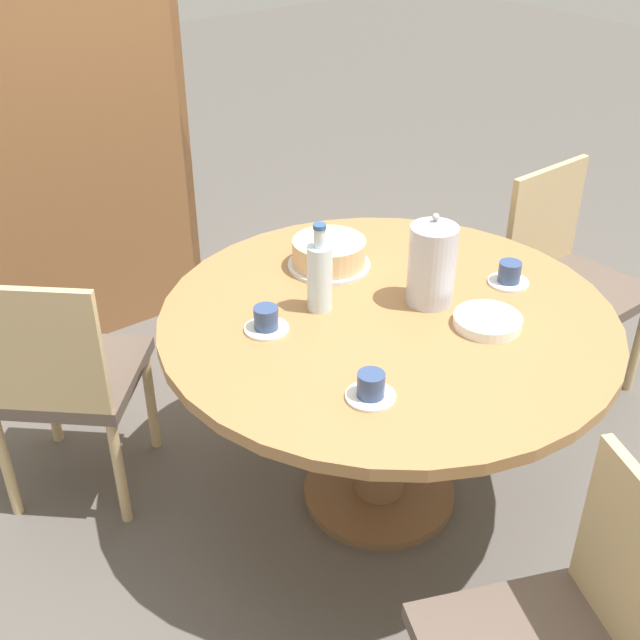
{
  "coord_description": "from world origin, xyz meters",
  "views": [
    {
      "loc": [
        -1.34,
        -1.43,
        1.89
      ],
      "look_at": [
        0.0,
        0.32,
        0.52
      ],
      "focal_mm": 45.0,
      "sensor_mm": 36.0,
      "label": 1
    }
  ],
  "objects_px": {
    "bookshelf": "(52,146)",
    "cake_main": "(329,254)",
    "coffee_pot": "(432,262)",
    "cup_b": "(266,321)",
    "cup_c": "(509,275)",
    "chair_b": "(567,276)",
    "cup_a": "(371,388)",
    "water_bottle": "(320,275)",
    "chair_c": "(62,377)"
  },
  "relations": [
    {
      "from": "coffee_pot",
      "to": "water_bottle",
      "type": "bearing_deg",
      "value": 149.6
    },
    {
      "from": "water_bottle",
      "to": "cup_c",
      "type": "distance_m",
      "value": 0.6
    },
    {
      "from": "chair_c",
      "to": "cake_main",
      "type": "distance_m",
      "value": 0.9
    },
    {
      "from": "cup_c",
      "to": "chair_c",
      "type": "bearing_deg",
      "value": 148.99
    },
    {
      "from": "chair_c",
      "to": "chair_b",
      "type": "bearing_deg",
      "value": -154.64
    },
    {
      "from": "chair_b",
      "to": "water_bottle",
      "type": "xyz_separation_m",
      "value": [
        -1.11,
        0.06,
        0.35
      ]
    },
    {
      "from": "coffee_pot",
      "to": "cake_main",
      "type": "distance_m",
      "value": 0.37
    },
    {
      "from": "chair_b",
      "to": "coffee_pot",
      "type": "distance_m",
      "value": 0.92
    },
    {
      "from": "chair_c",
      "to": "coffee_pot",
      "type": "xyz_separation_m",
      "value": [
        0.9,
        -0.64,
        0.37
      ]
    },
    {
      "from": "cup_a",
      "to": "coffee_pot",
      "type": "bearing_deg",
      "value": 29.68
    },
    {
      "from": "chair_b",
      "to": "cake_main",
      "type": "xyz_separation_m",
      "value": [
        -0.94,
        0.24,
        0.29
      ]
    },
    {
      "from": "coffee_pot",
      "to": "water_bottle",
      "type": "distance_m",
      "value": 0.32
    },
    {
      "from": "cake_main",
      "to": "cup_a",
      "type": "distance_m",
      "value": 0.69
    },
    {
      "from": "cake_main",
      "to": "cup_a",
      "type": "bearing_deg",
      "value": -119.45
    },
    {
      "from": "cake_main",
      "to": "coffee_pot",
      "type": "bearing_deg",
      "value": -74.04
    },
    {
      "from": "cup_c",
      "to": "coffee_pot",
      "type": "bearing_deg",
      "value": 165.74
    },
    {
      "from": "coffee_pot",
      "to": "cup_b",
      "type": "height_order",
      "value": "coffee_pot"
    },
    {
      "from": "chair_c",
      "to": "cup_a",
      "type": "relative_size",
      "value": 6.81
    },
    {
      "from": "chair_c",
      "to": "cup_c",
      "type": "relative_size",
      "value": 6.81
    },
    {
      "from": "bookshelf",
      "to": "cup_c",
      "type": "xyz_separation_m",
      "value": [
        0.75,
        -1.67,
        -0.1
      ]
    },
    {
      "from": "water_bottle",
      "to": "cup_a",
      "type": "xyz_separation_m",
      "value": [
        -0.16,
        -0.41,
        -0.08
      ]
    },
    {
      "from": "coffee_pot",
      "to": "cup_a",
      "type": "relative_size",
      "value": 2.25
    },
    {
      "from": "cup_b",
      "to": "cup_c",
      "type": "distance_m",
      "value": 0.77
    },
    {
      "from": "cup_c",
      "to": "cup_b",
      "type": "bearing_deg",
      "value": 162.76
    },
    {
      "from": "water_bottle",
      "to": "cake_main",
      "type": "relative_size",
      "value": 1.02
    },
    {
      "from": "chair_b",
      "to": "coffee_pot",
      "type": "relative_size",
      "value": 3.03
    },
    {
      "from": "chair_c",
      "to": "cup_b",
      "type": "relative_size",
      "value": 6.81
    },
    {
      "from": "coffee_pot",
      "to": "cake_main",
      "type": "xyz_separation_m",
      "value": [
        -0.1,
        0.35,
        -0.08
      ]
    },
    {
      "from": "chair_b",
      "to": "cake_main",
      "type": "relative_size",
      "value": 3.26
    },
    {
      "from": "cup_b",
      "to": "cup_c",
      "type": "relative_size",
      "value": 1.0
    },
    {
      "from": "chair_c",
      "to": "cup_b",
      "type": "bearing_deg",
      "value": 174.92
    },
    {
      "from": "chair_b",
      "to": "cup_a",
      "type": "bearing_deg",
      "value": -165.87
    },
    {
      "from": "chair_b",
      "to": "water_bottle",
      "type": "distance_m",
      "value": 1.17
    },
    {
      "from": "coffee_pot",
      "to": "water_bottle",
      "type": "xyz_separation_m",
      "value": [
        -0.28,
        0.16,
        -0.02
      ]
    },
    {
      "from": "cup_b",
      "to": "chair_b",
      "type": "bearing_deg",
      "value": -2.38
    },
    {
      "from": "bookshelf",
      "to": "cup_b",
      "type": "height_order",
      "value": "bookshelf"
    },
    {
      "from": "bookshelf",
      "to": "coffee_pot",
      "type": "bearing_deg",
      "value": 106.95
    },
    {
      "from": "chair_b",
      "to": "cup_b",
      "type": "xyz_separation_m",
      "value": [
        -1.3,
        0.05,
        0.27
      ]
    },
    {
      "from": "chair_b",
      "to": "cup_c",
      "type": "bearing_deg",
      "value": -164.48
    },
    {
      "from": "bookshelf",
      "to": "coffee_pot",
      "type": "height_order",
      "value": "bookshelf"
    },
    {
      "from": "chair_b",
      "to": "cup_b",
      "type": "height_order",
      "value": "chair_b"
    },
    {
      "from": "water_bottle",
      "to": "cake_main",
      "type": "bearing_deg",
      "value": 46.08
    },
    {
      "from": "cup_c",
      "to": "bookshelf",
      "type": "bearing_deg",
      "value": 114.34
    },
    {
      "from": "bookshelf",
      "to": "cup_c",
      "type": "relative_size",
      "value": 13.74
    },
    {
      "from": "bookshelf",
      "to": "cup_c",
      "type": "distance_m",
      "value": 1.83
    },
    {
      "from": "chair_b",
      "to": "cup_a",
      "type": "relative_size",
      "value": 6.81
    },
    {
      "from": "chair_b",
      "to": "cup_c",
      "type": "relative_size",
      "value": 6.81
    },
    {
      "from": "coffee_pot",
      "to": "cake_main",
      "type": "height_order",
      "value": "coffee_pot"
    },
    {
      "from": "bookshelf",
      "to": "cake_main",
      "type": "xyz_separation_m",
      "value": [
        0.39,
        -1.25,
        -0.08
      ]
    },
    {
      "from": "chair_b",
      "to": "chair_c",
      "type": "distance_m",
      "value": 1.82
    }
  ]
}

